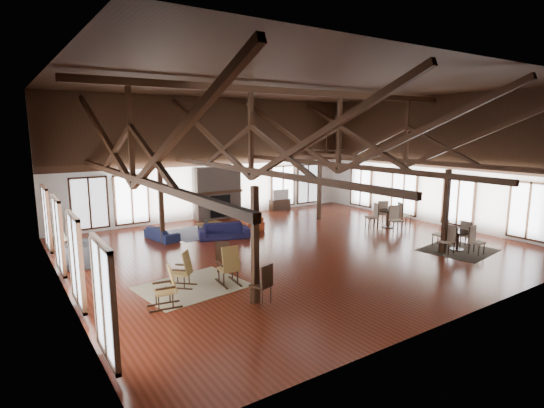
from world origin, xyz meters
TOP-DOWN VIEW (x-y plane):
  - floor at (0.00, 0.00)m, footprint 16.00×16.00m
  - ceiling at (0.00, 0.00)m, footprint 16.00×14.00m
  - wall_back at (0.00, 7.00)m, footprint 16.00×0.02m
  - wall_front at (0.00, -7.00)m, footprint 16.00×0.02m
  - wall_left at (-8.00, 0.00)m, footprint 0.02×14.00m
  - wall_right at (8.00, 0.00)m, footprint 0.02×14.00m
  - roof_truss at (0.00, 0.00)m, footprint 15.60×14.07m
  - post_grid at (0.00, 0.00)m, footprint 8.16×7.16m
  - fireplace at (0.00, 6.67)m, footprint 2.50×0.69m
  - ceiling_fan at (0.50, -1.00)m, footprint 1.60×1.60m
  - sofa_navy_front at (-1.64, 2.83)m, footprint 2.21×1.39m
  - sofa_navy_left at (-3.85, 4.06)m, footprint 1.83×1.00m
  - sofa_orange at (0.41, 3.98)m, footprint 2.06×1.33m
  - coffee_table at (-1.65, 4.18)m, footprint 1.14×0.71m
  - vase at (-1.77, 4.28)m, footprint 0.24×0.24m
  - armchair at (-7.16, 2.23)m, footprint 1.48×1.39m
  - side_table_lamp at (-7.60, 2.78)m, footprint 0.41×0.41m
  - rocking_chair_a at (-5.13, -1.46)m, footprint 0.89×0.88m
  - rocking_chair_b at (-3.97, -2.02)m, footprint 0.57×0.95m
  - rocking_chair_c at (-5.98, -2.51)m, footprint 0.89×0.57m
  - side_chair_a at (-3.60, -0.94)m, footprint 0.60×0.60m
  - side_chair_b at (-3.88, -3.72)m, footprint 0.57×0.57m
  - cafe_table_near at (4.79, -3.55)m, footprint 1.93×1.93m
  - cafe_table_far at (5.55, 0.44)m, footprint 2.13×2.13m
  - cup_near at (4.71, -3.53)m, footprint 0.14×0.14m
  - cup_far at (5.65, 0.51)m, footprint 0.14×0.14m
  - tv_console at (3.89, 6.75)m, footprint 1.17×0.44m
  - television at (3.90, 6.75)m, footprint 0.98×0.22m
  - rug_tan at (-4.94, -1.55)m, footprint 3.10×2.58m
  - rug_navy at (-1.80, 4.37)m, footprint 3.34×2.65m
  - rug_dark at (4.80, -3.59)m, footprint 2.72×2.54m

SIDE VIEW (x-z plane):
  - floor at x=0.00m, z-range 0.00..0.00m
  - rug_navy at x=-1.80m, z-range 0.00..0.01m
  - rug_tan at x=-4.94m, z-range 0.00..0.01m
  - rug_dark at x=4.80m, z-range 0.00..0.01m
  - sofa_navy_left at x=-3.85m, z-range 0.00..0.51m
  - sofa_orange at x=0.41m, z-range 0.00..0.56m
  - tv_console at x=3.89m, z-range 0.00..0.59m
  - sofa_navy_front at x=-1.64m, z-range 0.00..0.60m
  - coffee_table at x=-1.65m, z-range 0.15..0.55m
  - armchair at x=-7.16m, z-range 0.00..0.77m
  - side_table_lamp at x=-7.60m, z-range -0.13..0.92m
  - rocking_chair_a at x=-5.13m, z-range -0.03..1.03m
  - rocking_chair_c at x=-5.98m, z-range -0.03..1.03m
  - cafe_table_near at x=4.79m, z-range 0.00..1.00m
  - vase at x=-1.77m, z-range 0.41..0.60m
  - rocking_chair_b at x=-3.97m, z-range -0.03..1.14m
  - cafe_table_far at x=5.55m, z-range 0.00..1.11m
  - side_chair_a at x=-3.60m, z-range 0.08..1.09m
  - side_chair_b at x=-3.88m, z-range 0.09..1.15m
  - cup_near at x=4.71m, z-range 0.72..0.82m
  - cup_far at x=5.65m, z-range 0.80..0.90m
  - television at x=3.90m, z-range 0.59..1.15m
  - fireplace at x=0.00m, z-range -0.01..2.59m
  - post_grid at x=0.00m, z-range 0.00..3.05m
  - wall_back at x=0.00m, z-range 0.00..6.00m
  - wall_front at x=0.00m, z-range 0.00..6.00m
  - wall_left at x=-8.00m, z-range 0.00..6.00m
  - wall_right at x=8.00m, z-range 0.00..6.00m
  - ceiling_fan at x=0.50m, z-range 3.36..4.11m
  - roof_truss at x=0.00m, z-range 2.46..5.60m
  - ceiling at x=0.00m, z-range 5.99..6.01m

